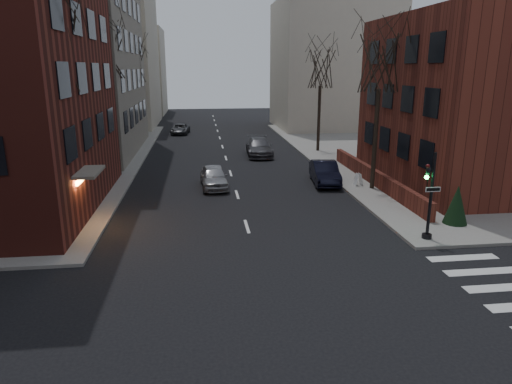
# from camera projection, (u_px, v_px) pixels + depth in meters

# --- Properties ---
(building_right_brick) EXTENTS (12.00, 14.00, 11.00)m
(building_right_brick) POSITION_uv_depth(u_px,v_px,m) (484.00, 102.00, 30.10)
(building_right_brick) COLOR maroon
(building_right_brick) RESTS_ON ground
(low_wall_right) EXTENTS (0.35, 16.00, 1.00)m
(low_wall_right) POSITION_uv_depth(u_px,v_px,m) (374.00, 177.00, 30.54)
(low_wall_right) COLOR maroon
(low_wall_right) RESTS_ON sidewalk_far_right
(building_distant_la) EXTENTS (14.00, 16.00, 18.00)m
(building_distant_la) POSITION_uv_depth(u_px,v_px,m) (100.00, 57.00, 59.93)
(building_distant_la) COLOR #B4AB98
(building_distant_la) RESTS_ON ground
(building_distant_ra) EXTENTS (14.00, 14.00, 16.00)m
(building_distant_ra) POSITION_uv_depth(u_px,v_px,m) (332.00, 65.00, 58.93)
(building_distant_ra) COLOR #B4AB98
(building_distant_ra) RESTS_ON ground
(building_distant_lb) EXTENTS (10.00, 12.00, 14.00)m
(building_distant_lb) POSITION_uv_depth(u_px,v_px,m) (134.00, 72.00, 76.97)
(building_distant_lb) COLOR #B4AB98
(building_distant_lb) RESTS_ON ground
(traffic_signal) EXTENTS (0.76, 0.44, 4.00)m
(traffic_signal) POSITION_uv_depth(u_px,v_px,m) (429.00, 202.00, 20.47)
(traffic_signal) COLOR black
(traffic_signal) RESTS_ON sidewalk_far_right
(tree_left_a) EXTENTS (4.18, 4.18, 10.26)m
(tree_left_a) POSITION_uv_depth(u_px,v_px,m) (57.00, 51.00, 21.55)
(tree_left_a) COLOR #2D231C
(tree_left_a) RESTS_ON sidewalk_far_left
(tree_left_b) EXTENTS (4.40, 4.40, 10.80)m
(tree_left_b) POSITION_uv_depth(u_px,v_px,m) (105.00, 50.00, 32.92)
(tree_left_b) COLOR #2D231C
(tree_left_b) RESTS_ON sidewalk_far_left
(tree_left_c) EXTENTS (3.96, 3.96, 9.72)m
(tree_left_c) POSITION_uv_depth(u_px,v_px,m) (133.00, 64.00, 46.56)
(tree_left_c) COLOR #2D231C
(tree_left_c) RESTS_ON sidewalk_far_left
(tree_right_a) EXTENTS (3.96, 3.96, 9.72)m
(tree_right_a) POSITION_uv_depth(u_px,v_px,m) (381.00, 62.00, 27.57)
(tree_right_a) COLOR #2D231C
(tree_right_a) RESTS_ON sidewalk_far_right
(tree_right_b) EXTENTS (3.74, 3.74, 9.18)m
(tree_right_b) POSITION_uv_depth(u_px,v_px,m) (321.00, 69.00, 41.08)
(tree_right_b) COLOR #2D231C
(tree_right_b) RESTS_ON sidewalk_far_right
(streetlamp_near) EXTENTS (0.36, 0.36, 6.28)m
(streetlamp_near) POSITION_uv_depth(u_px,v_px,m) (109.00, 121.00, 30.40)
(streetlamp_near) COLOR black
(streetlamp_near) RESTS_ON sidewalk_far_left
(streetlamp_far) EXTENTS (0.36, 0.36, 6.28)m
(streetlamp_far) POSITION_uv_depth(u_px,v_px,m) (143.00, 100.00, 49.55)
(streetlamp_far) COLOR black
(streetlamp_far) RESTS_ON sidewalk_far_left
(parked_sedan) EXTENTS (2.09, 4.77, 1.53)m
(parked_sedan) POSITION_uv_depth(u_px,v_px,m) (325.00, 173.00, 31.18)
(parked_sedan) COLOR black
(parked_sedan) RESTS_ON ground
(car_lane_silver) EXTENTS (1.93, 4.34, 1.45)m
(car_lane_silver) POSITION_uv_depth(u_px,v_px,m) (214.00, 177.00, 30.20)
(car_lane_silver) COLOR #939398
(car_lane_silver) RESTS_ON ground
(car_lane_gray) EXTENTS (2.43, 5.50, 1.57)m
(car_lane_gray) POSITION_uv_depth(u_px,v_px,m) (259.00, 147.00, 41.04)
(car_lane_gray) COLOR #424247
(car_lane_gray) RESTS_ON ground
(car_lane_far) EXTENTS (2.36, 4.39, 1.17)m
(car_lane_far) POSITION_uv_depth(u_px,v_px,m) (180.00, 129.00, 54.55)
(car_lane_far) COLOR #38383C
(car_lane_far) RESTS_ON ground
(sandwich_board) EXTENTS (0.38, 0.52, 0.82)m
(sandwich_board) POSITION_uv_depth(u_px,v_px,m) (358.00, 179.00, 30.22)
(sandwich_board) COLOR white
(sandwich_board) RESTS_ON sidewalk_far_right
(evergreen_shrub) EXTENTS (1.19, 1.19, 1.96)m
(evergreen_shrub) POSITION_uv_depth(u_px,v_px,m) (457.00, 205.00, 22.68)
(evergreen_shrub) COLOR black
(evergreen_shrub) RESTS_ON sidewalk_far_right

